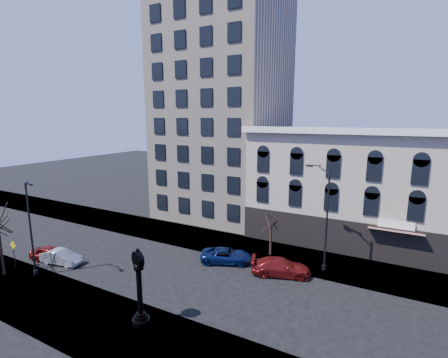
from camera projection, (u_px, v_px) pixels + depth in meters
The scene contains 14 objects.
ground at pixel (182, 275), 28.04m from camera, with size 160.00×160.00×0.00m, color black.
sidewalk_far at pixel (225, 243), 34.96m from camera, with size 160.00×6.00×0.12m, color gray.
sidewalk_near at pixel (110, 326), 21.10m from camera, with size 160.00×6.00×0.12m, color gray.
cream_tower at pixel (223, 73), 43.62m from camera, with size 15.90×15.40×42.50m.
victorian_row at pixel (357, 187), 35.12m from camera, with size 22.60×11.19×12.50m.
street_clock at pixel (139, 290), 20.93m from camera, with size 1.18×1.18×5.21m.
street_lamp_near at pixel (29, 203), 26.29m from camera, with size 2.13×0.96×8.56m.
street_lamp_far at pixel (321, 190), 27.92m from camera, with size 2.42×0.86×9.52m.
bare_tree_far at pixel (271, 220), 31.43m from camera, with size 2.75×2.75×4.72m.
warning_sign at pixel (13, 249), 29.02m from camera, with size 0.81×0.06×2.49m.
car_near_a at pixel (51, 253), 30.89m from camera, with size 1.62×4.02×1.37m, color maroon.
car_near_b at pixel (62, 257), 30.15m from camera, with size 1.39×3.99×1.31m, color #A5A8AD.
car_far_a at pixel (226, 256), 30.43m from camera, with size 2.22×4.80×1.34m, color #0C194C.
car_far_b at pixel (281, 267), 27.96m from camera, with size 2.06×5.07×1.47m, color maroon.
Camera 1 is at (15.48, -21.19, 13.43)m, focal length 26.00 mm.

